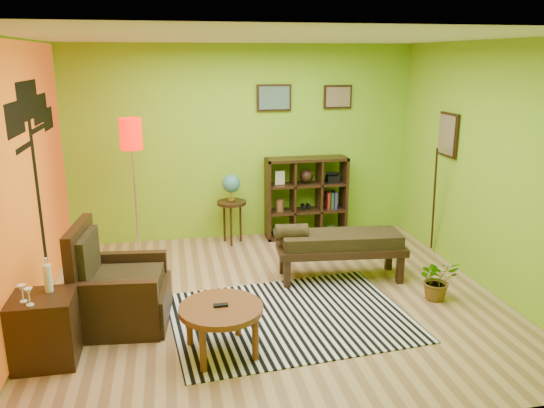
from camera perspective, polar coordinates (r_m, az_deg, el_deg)
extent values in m
plane|color=tan|center=(6.02, 0.09, -10.17)|extent=(5.00, 5.00, 0.00)
cube|color=#80BD1F|center=(7.74, -3.13, 6.51)|extent=(5.00, 0.04, 2.80)
cube|color=#80BD1F|center=(3.47, 7.30, -5.06)|extent=(5.00, 0.04, 2.80)
cube|color=#80BD1F|center=(5.65, -25.64, 1.60)|extent=(0.04, 4.50, 2.80)
cube|color=#80BD1F|center=(6.51, 22.28, 3.64)|extent=(0.04, 4.50, 2.80)
cube|color=white|center=(5.43, 0.11, 17.52)|extent=(5.00, 4.50, 0.04)
cube|color=orange|center=(5.65, -25.44, 1.61)|extent=(0.01, 4.45, 2.75)
cube|color=black|center=(6.24, -23.72, -0.30)|extent=(0.01, 0.14, 2.10)
cube|color=black|center=(5.59, -25.90, 8.23)|extent=(0.01, 0.65, 0.32)
cube|color=black|center=(6.11, -24.78, 10.08)|extent=(0.01, 0.85, 0.40)
cube|color=black|center=(6.60, -23.67, 9.37)|extent=(0.01, 0.70, 0.32)
cube|color=black|center=(6.96, -22.94, 8.46)|extent=(0.01, 0.50, 0.26)
cube|color=black|center=(7.71, 0.21, 11.36)|extent=(0.50, 0.03, 0.38)
cube|color=slate|center=(7.69, 0.25, 11.34)|extent=(0.44, 0.01, 0.32)
cube|color=black|center=(7.95, 7.08, 11.37)|extent=(0.42, 0.03, 0.34)
cube|color=#8C7958|center=(7.93, 7.13, 11.35)|extent=(0.36, 0.01, 0.28)
cube|color=black|center=(7.21, 18.43, 7.08)|extent=(0.03, 0.44, 0.56)
cube|color=#8C7958|center=(7.20, 18.25, 7.08)|extent=(0.01, 0.38, 0.50)
cylinder|color=black|center=(7.32, 17.03, 0.35)|extent=(0.23, 0.34, 1.46)
cone|color=silver|center=(7.04, 18.07, 5.86)|extent=(0.08, 0.09, 0.16)
cube|color=silver|center=(5.63, 1.96, -12.03)|extent=(2.56, 2.00, 0.01)
cylinder|color=brown|center=(4.85, -5.52, -11.18)|extent=(0.76, 0.76, 0.05)
cylinder|color=brown|center=(5.22, -3.69, -11.95)|extent=(0.06, 0.06, 0.41)
cylinder|color=brown|center=(5.11, -8.87, -12.78)|extent=(0.06, 0.06, 0.41)
cylinder|color=brown|center=(4.83, -1.80, -14.38)|extent=(0.06, 0.06, 0.41)
cylinder|color=brown|center=(4.70, -7.42, -15.37)|extent=(0.06, 0.06, 0.41)
cube|color=black|center=(4.83, -5.53, -10.79)|extent=(0.13, 0.05, 0.02)
cube|color=black|center=(5.65, -15.43, -10.42)|extent=(0.92, 0.90, 0.38)
cube|color=black|center=(5.61, -19.75, -7.27)|extent=(0.18, 0.83, 1.05)
cube|color=black|center=(5.26, -16.25, -11.14)|extent=(0.77, 0.17, 0.61)
cube|color=black|center=(5.96, -14.88, -7.79)|extent=(0.77, 0.17, 0.61)
cube|color=#D4B254|center=(5.54, -15.33, -8.02)|extent=(0.73, 0.71, 0.13)
cube|color=#D4B254|center=(5.52, -19.16, -5.44)|extent=(0.15, 0.62, 0.48)
cube|color=black|center=(5.16, -23.22, -12.29)|extent=(0.53, 0.48, 0.63)
cylinder|color=white|center=(5.06, -22.96, -7.36)|extent=(0.07, 0.07, 0.25)
cylinder|color=white|center=(5.00, -23.15, -5.72)|extent=(0.02, 0.02, 0.07)
cylinder|color=white|center=(4.98, -25.16, -9.46)|extent=(0.06, 0.06, 0.01)
cylinder|color=white|center=(4.96, -25.22, -8.94)|extent=(0.01, 0.01, 0.09)
cone|color=white|center=(4.94, -25.32, -8.20)|extent=(0.07, 0.07, 0.06)
cylinder|color=white|center=(4.90, -24.57, -9.84)|extent=(0.06, 0.06, 0.01)
cylinder|color=white|center=(4.88, -24.64, -9.31)|extent=(0.01, 0.01, 0.09)
cone|color=white|center=(4.85, -24.73, -8.56)|extent=(0.07, 0.07, 0.06)
cylinder|color=silver|center=(7.21, -14.03, -6.06)|extent=(0.29, 0.29, 0.03)
cylinder|color=silver|center=(6.94, -14.49, 0.57)|extent=(0.03, 0.03, 1.76)
cylinder|color=#EE0A00|center=(6.78, -14.96, 7.31)|extent=(0.27, 0.27, 0.38)
cylinder|color=black|center=(7.58, -4.37, 0.14)|extent=(0.42, 0.42, 0.04)
cylinder|color=black|center=(7.72, -3.41, -1.97)|extent=(0.03, 0.03, 0.58)
cylinder|color=black|center=(7.74, -5.14, -1.96)|extent=(0.03, 0.03, 0.58)
cylinder|color=black|center=(7.54, -4.42, -2.43)|extent=(0.03, 0.03, 0.58)
cylinder|color=gold|center=(7.57, -4.38, 0.45)|extent=(0.10, 0.10, 0.02)
cylinder|color=gold|center=(7.55, -4.39, 0.91)|extent=(0.02, 0.02, 0.10)
sphere|color=#266CA6|center=(7.51, -4.42, 2.22)|extent=(0.26, 0.26, 0.26)
cube|color=black|center=(7.75, -0.47, 0.48)|extent=(0.04, 0.35, 1.20)
cube|color=black|center=(8.03, 7.69, 0.89)|extent=(0.04, 0.35, 1.20)
cube|color=black|center=(8.04, 3.61, -3.31)|extent=(1.20, 0.35, 0.04)
cube|color=black|center=(7.74, 3.76, 4.84)|extent=(1.20, 0.35, 0.04)
cube|color=black|center=(7.82, 2.27, 0.62)|extent=(0.03, 0.33, 1.12)
cube|color=black|center=(7.92, 5.09, 0.76)|extent=(0.03, 0.33, 1.12)
cube|color=black|center=(7.92, 3.66, -0.71)|extent=(1.12, 0.33, 0.03)
cube|color=black|center=(7.82, 3.71, 2.11)|extent=(1.12, 0.33, 0.03)
cylinder|color=beige|center=(7.93, 0.82, -3.02)|extent=(0.20, 0.20, 0.07)
sphere|color=black|center=(7.79, 3.73, 3.04)|extent=(0.20, 0.20, 0.20)
cube|color=black|center=(7.91, 6.53, 2.72)|extent=(0.18, 0.15, 0.10)
cylinder|color=black|center=(7.89, 3.39, -0.24)|extent=(0.06, 0.12, 0.06)
cylinder|color=black|center=(7.91, 3.95, -0.21)|extent=(0.06, 0.12, 0.06)
ellipsoid|color=#384C26|center=(8.12, 6.36, -2.59)|extent=(0.18, 0.18, 0.09)
cylinder|color=brown|center=(7.81, 0.83, -0.16)|extent=(0.12, 0.12, 0.18)
cube|color=beige|center=(7.70, 0.84, 2.85)|extent=(0.14, 0.03, 0.20)
cube|color=maroon|center=(7.97, 5.97, 0.39)|extent=(0.04, 0.18, 0.26)
cube|color=#1E4C1E|center=(7.99, 6.35, 0.40)|extent=(0.04, 0.18, 0.26)
cube|color=navy|center=(8.00, 6.73, 0.42)|extent=(0.04, 0.18, 0.26)
cube|color=black|center=(6.46, 7.39, -4.78)|extent=(1.57, 0.69, 0.09)
cube|color=#D4B254|center=(6.42, 7.43, -3.77)|extent=(1.46, 0.61, 0.15)
cylinder|color=#D4B254|center=(6.28, 2.11, -3.04)|extent=(0.40, 0.23, 0.20)
cube|color=black|center=(6.91, 12.44, -5.54)|extent=(0.08, 0.08, 0.34)
cube|color=black|center=(6.63, 1.16, -6.09)|extent=(0.08, 0.08, 0.34)
cube|color=black|center=(6.53, 13.61, -6.90)|extent=(0.08, 0.08, 0.34)
cube|color=black|center=(6.23, 1.64, -7.56)|extent=(0.08, 0.08, 0.34)
imported|color=#26661E|center=(6.23, 17.33, -8.16)|extent=(0.46, 0.51, 0.37)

